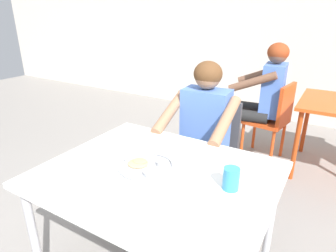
{
  "coord_description": "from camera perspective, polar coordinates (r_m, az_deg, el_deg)",
  "views": [
    {
      "loc": [
        0.8,
        -1.0,
        1.49
      ],
      "look_at": [
        -0.0,
        0.32,
        0.88
      ],
      "focal_mm": 30.89,
      "sensor_mm": 36.0,
      "label": 1
    }
  ],
  "objects": [
    {
      "name": "chair_foreground",
      "position": [
        2.4,
        8.35,
        -3.54
      ],
      "size": [
        0.44,
        0.45,
        0.83
      ],
      "color": "#3F3F44",
      "rests_on": "ground"
    },
    {
      "name": "thali_tray",
      "position": [
        1.53,
        -4.26,
        -7.84
      ],
      "size": [
        0.29,
        0.29,
        0.03
      ],
      "color": "#B7BABF",
      "rests_on": "table_foreground"
    },
    {
      "name": "chair_red_left",
      "position": [
        3.17,
        20.03,
        1.7
      ],
      "size": [
        0.46,
        0.44,
        0.83
      ],
      "color": "#CE471B",
      "rests_on": "ground"
    },
    {
      "name": "patron_background",
      "position": [
        3.15,
        18.32,
        6.49
      ],
      "size": [
        0.58,
        0.53,
        1.22
      ],
      "color": "black",
      "rests_on": "ground"
    },
    {
      "name": "diner_foreground",
      "position": [
        2.12,
        6.47,
        -0.43
      ],
      "size": [
        0.51,
        0.56,
        1.17
      ],
      "color": "black",
      "rests_on": "ground"
    },
    {
      "name": "drinking_cup",
      "position": [
        1.37,
        12.36,
        -9.99
      ],
      "size": [
        0.08,
        0.08,
        0.11
      ],
      "color": "#338CBF",
      "rests_on": "table_foreground"
    },
    {
      "name": "table_foreground",
      "position": [
        1.53,
        -2.04,
        -11.19
      ],
      "size": [
        1.16,
        0.94,
        0.73
      ],
      "color": "white",
      "rests_on": "ground"
    }
  ]
}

